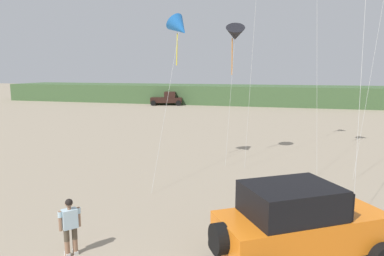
{
  "coord_description": "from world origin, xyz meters",
  "views": [
    {
      "loc": [
        3.11,
        -5.39,
        5.17
      ],
      "look_at": [
        0.45,
        4.33,
        3.53
      ],
      "focal_mm": 33.47,
      "sensor_mm": 36.0,
      "label": 1
    }
  ],
  "objects_px": {
    "kite_pink_ribbon": "(180,28)",
    "person_watching": "(70,224)",
    "distant_pickup": "(167,99)",
    "jeep": "(299,223)",
    "kite_yellow_diamond": "(235,34)"
  },
  "relations": [
    {
      "from": "person_watching",
      "to": "distant_pickup",
      "type": "relative_size",
      "value": 0.34
    },
    {
      "from": "jeep",
      "to": "kite_pink_ribbon",
      "type": "relative_size",
      "value": 0.61
    },
    {
      "from": "person_watching",
      "to": "kite_pink_ribbon",
      "type": "xyz_separation_m",
      "value": [
        0.22,
        9.7,
        6.35
      ]
    },
    {
      "from": "kite_yellow_diamond",
      "to": "kite_pink_ribbon",
      "type": "relative_size",
      "value": 0.97
    },
    {
      "from": "kite_yellow_diamond",
      "to": "person_watching",
      "type": "bearing_deg",
      "value": -102.32
    },
    {
      "from": "distant_pickup",
      "to": "person_watching",
      "type": "bearing_deg",
      "value": -74.37
    },
    {
      "from": "jeep",
      "to": "kite_yellow_diamond",
      "type": "bearing_deg",
      "value": 107.25
    },
    {
      "from": "jeep",
      "to": "kite_yellow_diamond",
      "type": "height_order",
      "value": "kite_yellow_diamond"
    },
    {
      "from": "kite_pink_ribbon",
      "to": "distant_pickup",
      "type": "bearing_deg",
      "value": 110.33
    },
    {
      "from": "distant_pickup",
      "to": "kite_yellow_diamond",
      "type": "distance_m",
      "value": 33.68
    },
    {
      "from": "kite_pink_ribbon",
      "to": "jeep",
      "type": "bearing_deg",
      "value": -55.51
    },
    {
      "from": "person_watching",
      "to": "distant_pickup",
      "type": "distance_m",
      "value": 43.64
    },
    {
      "from": "person_watching",
      "to": "distant_pickup",
      "type": "bearing_deg",
      "value": 105.63
    },
    {
      "from": "distant_pickup",
      "to": "jeep",
      "type": "bearing_deg",
      "value": -66.4
    },
    {
      "from": "kite_pink_ribbon",
      "to": "person_watching",
      "type": "bearing_deg",
      "value": -91.31
    }
  ]
}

